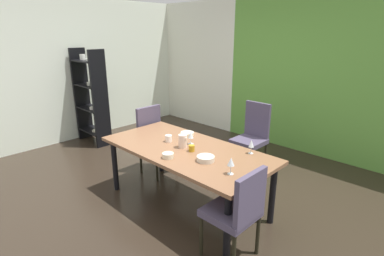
# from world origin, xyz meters

# --- Properties ---
(ground_plane) EXTENTS (5.90, 5.24, 0.02)m
(ground_plane) POSITION_xyz_m (0.00, 0.00, -0.01)
(ground_plane) COLOR #2D231B
(back_panel_interior) EXTENTS (2.06, 0.10, 2.66)m
(back_panel_interior) POSITION_xyz_m (-1.92, 2.57, 1.33)
(back_panel_interior) COLOR silver
(back_panel_interior) RESTS_ON ground_plane
(garden_window_panel) EXTENTS (3.84, 0.10, 2.66)m
(garden_window_panel) POSITION_xyz_m (1.03, 2.57, 1.33)
(garden_window_panel) COLOR #5D9B3C
(garden_window_panel) RESTS_ON ground_plane
(left_interior_panel) EXTENTS (0.10, 5.24, 2.66)m
(left_interior_panel) POSITION_xyz_m (-2.90, 0.00, 1.33)
(left_interior_panel) COLOR silver
(left_interior_panel) RESTS_ON ground_plane
(dining_table) EXTENTS (2.09, 1.00, 0.75)m
(dining_table) POSITION_xyz_m (0.45, -0.13, 0.68)
(dining_table) COLOR brown
(dining_table) RESTS_ON ground_plane
(chair_left_far) EXTENTS (0.44, 0.44, 1.00)m
(chair_left_far) POSITION_xyz_m (-0.56, 0.20, 0.55)
(chair_left_far) COLOR #4B4259
(chair_left_far) RESTS_ON ground_plane
(chair_head_far) EXTENTS (0.44, 0.45, 1.04)m
(chair_head_far) POSITION_xyz_m (0.43, 1.32, 0.57)
(chair_head_far) COLOR #4B4259
(chair_head_far) RESTS_ON ground_plane
(chair_right_near) EXTENTS (0.44, 0.44, 0.93)m
(chair_right_near) POSITION_xyz_m (1.44, -0.46, 0.53)
(chair_right_near) COLOR #4B4259
(chair_right_near) RESTS_ON ground_plane
(display_shelf) EXTENTS (0.76, 0.30, 1.76)m
(display_shelf) POSITION_xyz_m (-2.42, 0.20, 0.89)
(display_shelf) COLOR black
(display_shelf) RESTS_ON ground_plane
(wine_glass_front) EXTENTS (0.07, 0.07, 0.17)m
(wine_glass_front) POSITION_xyz_m (1.23, -0.31, 0.88)
(wine_glass_front) COLOR silver
(wine_glass_front) RESTS_ON dining_table
(wine_glass_right) EXTENTS (0.06, 0.06, 0.16)m
(wine_glass_right) POSITION_xyz_m (1.08, 0.26, 0.87)
(wine_glass_right) COLOR silver
(wine_glass_right) RESTS_ON dining_table
(wine_glass_east) EXTENTS (0.07, 0.07, 0.16)m
(wine_glass_east) POSITION_xyz_m (0.40, -0.00, 0.87)
(wine_glass_east) COLOR silver
(wine_glass_east) RESTS_ON dining_table
(serving_bowl_north) EXTENTS (0.19, 0.19, 0.05)m
(serving_bowl_north) POSITION_xyz_m (0.86, -0.25, 0.78)
(serving_bowl_north) COLOR beige
(serving_bowl_north) RESTS_ON dining_table
(serving_bowl_west) EXTENTS (0.17, 0.17, 0.04)m
(serving_bowl_west) POSITION_xyz_m (0.13, 0.20, 0.77)
(serving_bowl_west) COLOR #F2E8C5
(serving_bowl_west) RESTS_ON dining_table
(serving_bowl_left) EXTENTS (0.12, 0.12, 0.05)m
(serving_bowl_left) POSITION_xyz_m (0.51, -0.47, 0.78)
(serving_bowl_left) COLOR beige
(serving_bowl_left) RESTS_ON dining_table
(cup_rear) EXTENTS (0.08, 0.08, 0.08)m
(cup_rear) POSITION_xyz_m (0.14, -0.13, 0.79)
(cup_rear) COLOR white
(cup_rear) RESTS_ON dining_table
(cup_center) EXTENTS (0.07, 0.07, 0.07)m
(cup_center) POSITION_xyz_m (0.57, -0.16, 0.79)
(cup_center) COLOR #B7861C
(cup_center) RESTS_ON dining_table
(pitcher_south) EXTENTS (0.12, 0.10, 0.16)m
(pitcher_south) POSITION_xyz_m (0.41, -0.14, 0.83)
(pitcher_south) COLOR beige
(pitcher_south) RESTS_ON dining_table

